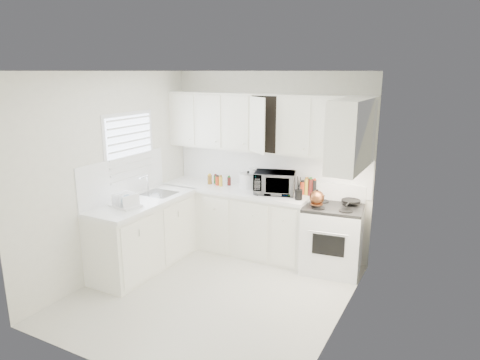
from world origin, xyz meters
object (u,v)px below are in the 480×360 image
Objects in this scene: tea_kettle at (317,197)px; rice_cooker at (248,179)px; microwave at (275,180)px; stove at (332,230)px; dish_rack at (125,199)px; utensil_crock at (299,188)px.

rice_cooker is (-1.13, 0.29, 0.03)m from tea_kettle.
microwave reaches higher than rice_cooker.
tea_kettle is at bearing -145.79° from stove.
rice_cooker is 1.79m from dish_rack.
tea_kettle reaches higher than stove.
microwave is at bearing 169.58° from stove.
stove is 4.54× the size of rice_cooker.
microwave is (-0.86, 0.04, 0.56)m from stove.
utensil_crock reaches higher than rice_cooker.
microwave is 0.43m from utensil_crock.
tea_kettle is 0.29m from utensil_crock.
stove is 3.18× the size of dish_rack.
stove is at bearing 11.04° from utensil_crock.
utensil_crock is at bearing 45.16° from dish_rack.
utensil_crock is at bearing -176.39° from stove.
stove is 1.02m from microwave.
stove is at bearing 61.23° from tea_kettle.
stove is 2.10× the size of microwave.
microwave reaches higher than dish_rack.
utensil_crock is (-0.27, 0.07, 0.06)m from tea_kettle.
rice_cooker is at bearing -174.76° from tea_kettle.
stove is 3.54× the size of utensil_crock.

